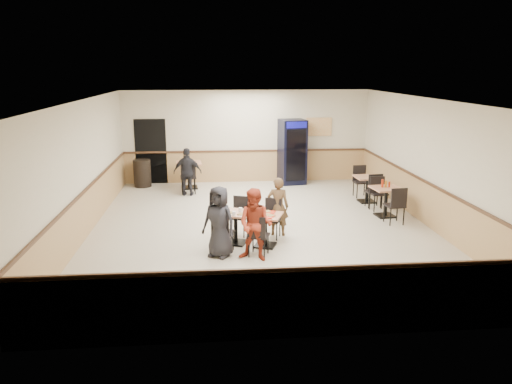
{
  "coord_description": "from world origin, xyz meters",
  "views": [
    {
      "loc": [
        -1.14,
        -11.22,
        3.69
      ],
      "look_at": [
        -0.18,
        -0.5,
        1.0
      ],
      "focal_mm": 35.0,
      "sensor_mm": 36.0,
      "label": 1
    }
  ],
  "objects": [
    {
      "name": "condiment_caddy",
      "position": [
        3.21,
        0.69,
        0.84
      ],
      "size": [
        0.23,
        0.06,
        0.2
      ],
      "color": "#AF270C",
      "rests_on": "side_table_near"
    },
    {
      "name": "trash_bin",
      "position": [
        -3.35,
        4.55,
        0.43
      ],
      "size": [
        0.55,
        0.55,
        0.86
      ],
      "primitive_type": "cylinder",
      "color": "black",
      "rests_on": "ground"
    },
    {
      "name": "side_table_near_chair_south",
      "position": [
        3.24,
        0.04,
        0.48
      ],
      "size": [
        0.49,
        0.49,
        0.95
      ],
      "primitive_type": null,
      "rotation": [
        0.0,
        0.0,
        3.25
      ],
      "color": "black",
      "rests_on": "ground"
    },
    {
      "name": "ground",
      "position": [
        0.0,
        0.0,
        0.0
      ],
      "size": [
        10.0,
        10.0,
        0.0
      ],
      "primitive_type": "plane",
      "color": "beige",
      "rests_on": "ground"
    },
    {
      "name": "diner_man_opposite",
      "position": [
        0.31,
        -0.54,
        0.67
      ],
      "size": [
        0.55,
        0.43,
        1.33
      ],
      "primitive_type": "imported",
      "rotation": [
        0.0,
        0.0,
        2.9
      ],
      "color": "#513A23",
      "rests_on": "ground"
    },
    {
      "name": "lone_diner",
      "position": [
        -1.86,
        3.27,
        0.71
      ],
      "size": [
        0.87,
        0.44,
        1.42
      ],
      "primitive_type": "imported",
      "rotation": [
        0.0,
        0.0,
        3.02
      ],
      "color": "black",
      "rests_on": "ground"
    },
    {
      "name": "side_table_far_chair_north",
      "position": [
        3.2,
        2.64,
        0.47
      ],
      "size": [
        0.45,
        0.45,
        0.93
      ],
      "primitive_type": null,
      "rotation": [
        0.0,
        0.0,
        0.04
      ],
      "color": "black",
      "rests_on": "ground"
    },
    {
      "name": "tabletop_clutter",
      "position": [
        -0.33,
        -1.21,
        0.73
      ],
      "size": [
        1.17,
        0.76,
        0.12
      ],
      "rotation": [
        0.0,
        0.0,
        -0.35
      ],
      "color": "red",
      "rests_on": "main_table"
    },
    {
      "name": "diner_woman_right",
      "position": [
        -0.32,
        -2.01,
        0.72
      ],
      "size": [
        0.86,
        0.77,
        1.44
      ],
      "primitive_type": "imported",
      "rotation": [
        0.0,
        0.0,
        -0.4
      ],
      "color": "#9C311C",
      "rests_on": "ground"
    },
    {
      "name": "room_shell",
      "position": [
        1.78,
        2.55,
        0.58
      ],
      "size": [
        10.0,
        10.0,
        10.0
      ],
      "color": "silver",
      "rests_on": "ground"
    },
    {
      "name": "side_table_near",
      "position": [
        3.24,
        0.64,
        0.5
      ],
      "size": [
        0.77,
        0.77,
        0.75
      ],
      "rotation": [
        0.0,
        0.0,
        0.11
      ],
      "color": "black",
      "rests_on": "ground"
    },
    {
      "name": "main_chairs",
      "position": [
        -0.4,
        -1.13,
        0.44
      ],
      "size": [
        1.62,
        1.84,
        0.89
      ],
      "rotation": [
        0.0,
        0.0,
        -0.35
      ],
      "color": "black",
      "rests_on": "ground"
    },
    {
      "name": "side_table_far_chair_south",
      "position": [
        3.2,
        1.46,
        0.47
      ],
      "size": [
        0.45,
        0.45,
        0.93
      ],
      "primitive_type": null,
      "rotation": [
        0.0,
        0.0,
        3.18
      ],
      "color": "black",
      "rests_on": "ground"
    },
    {
      "name": "side_table_far",
      "position": [
        3.2,
        2.05,
        0.49
      ],
      "size": [
        0.71,
        0.71,
        0.74
      ],
      "rotation": [
        0.0,
        0.0,
        0.04
      ],
      "color": "black",
      "rests_on": "ground"
    },
    {
      "name": "diner_woman_left",
      "position": [
        -1.02,
        -1.75,
        0.72
      ],
      "size": [
        0.84,
        0.76,
        1.44
      ],
      "primitive_type": "imported",
      "rotation": [
        0.0,
        0.0,
        -0.55
      ],
      "color": "black",
      "rests_on": "ground"
    },
    {
      "name": "main_table",
      "position": [
        -0.35,
        -1.15,
        0.47
      ],
      "size": [
        1.46,
        1.07,
        0.7
      ],
      "rotation": [
        0.0,
        0.0,
        -0.35
      ],
      "color": "black",
      "rests_on": "ground"
    },
    {
      "name": "pepsi_cooler",
      "position": [
        1.46,
        4.59,
        1.04
      ],
      "size": [
        0.9,
        0.9,
        2.08
      ],
      "rotation": [
        0.0,
        0.0,
        0.16
      ],
      "color": "black",
      "rests_on": "ground"
    },
    {
      "name": "back_table_chair_lone",
      "position": [
        -1.86,
        3.54,
        0.52
      ],
      "size": [
        0.52,
        0.52,
        1.04
      ],
      "primitive_type": null,
      "rotation": [
        0.0,
        0.0,
        3.22
      ],
      "color": "black",
      "rests_on": "ground"
    },
    {
      "name": "side_table_near_chair_north",
      "position": [
        3.24,
        1.25,
        0.48
      ],
      "size": [
        0.49,
        0.49,
        0.95
      ],
      "primitive_type": null,
      "rotation": [
        0.0,
        0.0,
        0.11
      ],
      "color": "black",
      "rests_on": "ground"
    },
    {
      "name": "back_table",
      "position": [
        -1.86,
        4.2,
        0.55
      ],
      "size": [
        0.83,
        0.83,
        0.82
      ],
      "rotation": [
        0.0,
        0.0,
        0.08
      ],
      "color": "black",
      "rests_on": "ground"
    }
  ]
}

